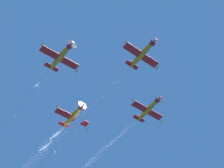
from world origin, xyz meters
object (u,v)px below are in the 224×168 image
airplane_left_wingman (149,109)px  airplane_right_wingman (61,56)px  airplane_slot_tail (74,116)px  airplane_lead (143,53)px

airplane_left_wingman → airplane_right_wingman: (-18.75, 14.51, -1.03)m
airplane_right_wingman → airplane_slot_tail: airplane_slot_tail is taller
airplane_lead → airplane_right_wingman: airplane_lead is taller
airplane_lead → airplane_left_wingman: bearing=5.6°
airplane_lead → airplane_right_wingman: (-3.65, 15.98, -0.67)m
airplane_left_wingman → airplane_right_wingman: airplane_left_wingman is taller
airplane_lead → airplane_slot_tail: size_ratio=1.00×
airplane_lead → airplane_left_wingman: size_ratio=1.00×
airplane_lead → airplane_right_wingman: bearing=102.9°
airplane_right_wingman → airplane_lead: bearing=-77.1°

